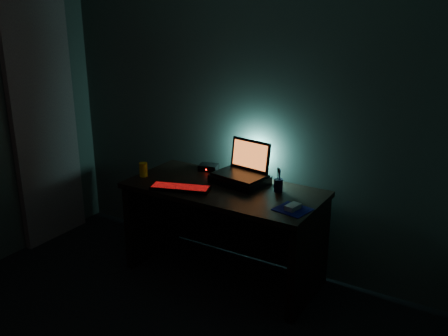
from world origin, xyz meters
name	(u,v)px	position (x,y,z in m)	size (l,w,h in m)	color
room	(41,193)	(0.00, 0.00, 1.25)	(3.50, 4.00, 2.50)	black
desk	(227,216)	(0.00, 1.67, 0.49)	(1.50, 0.70, 0.75)	black
curtain	(43,115)	(-1.71, 1.42, 1.15)	(0.06, 0.65, 2.30)	#B29F8E
riser	(240,180)	(0.06, 1.76, 0.78)	(0.40, 0.30, 0.06)	black
laptop	(244,167)	(0.07, 1.81, 0.87)	(0.41, 0.33, 0.26)	black
keyboard	(180,188)	(-0.25, 1.41, 0.76)	(0.47, 0.27, 0.03)	black
mousepad	(293,209)	(0.62, 1.50, 0.75)	(0.22, 0.20, 0.00)	navy
mouse	(293,207)	(0.62, 1.50, 0.77)	(0.07, 0.11, 0.03)	#97969C
pen_cup	(278,185)	(0.39, 1.76, 0.80)	(0.07, 0.07, 0.10)	black
juice_glass	(143,170)	(-0.68, 1.50, 0.81)	(0.07, 0.07, 0.11)	#F0AB0C
router	(208,167)	(-0.32, 1.90, 0.77)	(0.17, 0.15, 0.05)	black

